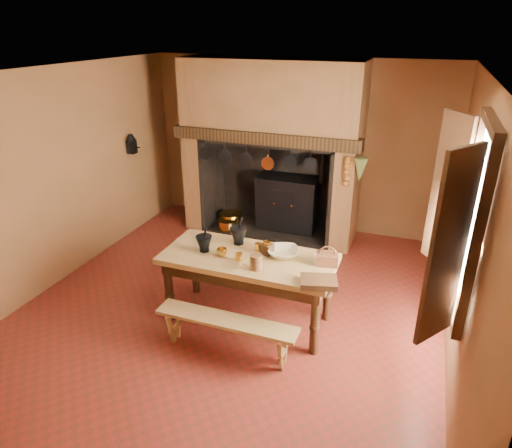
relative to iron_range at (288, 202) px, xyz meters
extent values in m
plane|color=maroon|center=(0.04, -2.45, -0.48)|extent=(5.50, 5.50, 0.00)
plane|color=silver|center=(0.04, -2.45, 2.32)|extent=(5.50, 5.50, 0.00)
cube|color=#9B633E|center=(0.04, 0.30, 0.92)|extent=(5.00, 0.02, 2.80)
cube|color=#9B633E|center=(-2.46, -2.45, 0.92)|extent=(0.02, 5.50, 2.80)
cube|color=#9B633E|center=(2.54, -2.45, 0.92)|extent=(0.02, 5.50, 2.80)
cube|color=#9B633E|center=(0.04, -5.20, 0.92)|extent=(5.00, 0.02, 2.80)
cube|color=#9B633E|center=(-1.51, -0.15, 0.92)|extent=(0.30, 0.90, 2.80)
cube|color=#9B633E|center=(0.99, -0.15, 0.92)|extent=(0.30, 0.90, 2.80)
cube|color=#9B633E|center=(-0.26, -0.15, 1.72)|extent=(2.20, 0.90, 1.20)
cube|color=black|center=(-0.26, -0.55, 1.21)|extent=(2.95, 0.22, 0.18)
cube|color=black|center=(-0.26, 0.27, 0.32)|extent=(2.20, 0.06, 1.60)
cube|color=black|center=(-0.26, -0.15, -0.47)|extent=(2.20, 0.90, 0.02)
cube|color=black|center=(-0.01, 0.00, -0.03)|extent=(1.00, 0.50, 0.90)
cube|color=black|center=(-0.01, -0.02, 0.44)|extent=(1.04, 0.54, 0.04)
cube|color=black|center=(-0.01, -0.26, 0.07)|extent=(0.35, 0.02, 0.45)
cylinder|color=black|center=(0.54, 0.00, 0.77)|extent=(0.10, 0.10, 0.70)
cylinder|color=gold|center=(-0.16, -0.28, 0.07)|extent=(0.03, 0.03, 0.03)
cylinder|color=gold|center=(0.14, -0.28, 0.07)|extent=(0.03, 0.03, 0.03)
cylinder|color=gold|center=(-1.01, -0.15, -0.38)|extent=(0.40, 0.40, 0.20)
cylinder|color=gold|center=(-0.96, -0.40, -0.39)|extent=(0.34, 0.34, 0.18)
cube|color=black|center=(-1.21, -0.05, -0.40)|extent=(0.18, 0.18, 0.16)
cone|color=#55602D|center=(1.22, -0.66, 0.90)|extent=(0.20, 0.20, 0.35)
cube|color=white|center=(2.52, -2.85, 1.22)|extent=(0.02, 1.00, 1.60)
cube|color=#361E11|center=(2.49, -2.85, 2.06)|extent=(0.08, 1.16, 0.08)
cube|color=#361E11|center=(2.49, -2.85, 0.38)|extent=(0.08, 1.16, 0.08)
cube|color=#361E11|center=(2.29, -3.53, 1.22)|extent=(0.29, 0.39, 1.60)
cube|color=#361E11|center=(2.29, -2.17, 1.22)|extent=(0.29, 0.39, 1.60)
cube|color=black|center=(-2.38, -0.90, 0.97)|extent=(0.12, 0.12, 0.22)
cone|color=black|center=(-2.38, -0.90, 1.12)|extent=(0.16, 0.16, 0.10)
cylinder|color=black|center=(-2.29, -0.90, 0.97)|extent=(0.12, 0.02, 0.02)
cube|color=tan|center=(0.32, -2.69, 0.34)|extent=(1.97, 0.87, 0.07)
cube|color=#361E11|center=(0.32, -2.69, 0.23)|extent=(1.84, 0.74, 0.15)
cylinder|color=#361E11|center=(-0.55, -3.02, -0.09)|extent=(0.10, 0.10, 0.79)
cylinder|color=#361E11|center=(1.20, -3.02, -0.09)|extent=(0.10, 0.10, 0.79)
cylinder|color=#361E11|center=(-0.55, -2.36, -0.09)|extent=(0.10, 0.10, 0.79)
cylinder|color=#361E11|center=(1.20, -2.36, -0.09)|extent=(0.10, 0.10, 0.79)
cube|color=tan|center=(0.32, -3.34, -0.07)|extent=(1.55, 0.27, 0.04)
cube|color=tan|center=(0.32, -1.97, -0.02)|extent=(1.72, 0.30, 0.04)
cylinder|color=black|center=(0.10, -2.43, 0.39)|extent=(0.12, 0.12, 0.04)
cone|color=black|center=(0.10, -2.43, 0.49)|extent=(0.21, 0.21, 0.17)
cylinder|color=black|center=(0.12, -2.43, 0.63)|extent=(0.08, 0.05, 0.17)
cylinder|color=black|center=(-0.20, -2.74, 0.39)|extent=(0.11, 0.11, 0.03)
cone|color=black|center=(-0.20, -2.74, 0.48)|extent=(0.19, 0.19, 0.16)
cylinder|color=black|center=(-0.18, -2.74, 0.61)|extent=(0.08, 0.04, 0.15)
cube|color=#361E11|center=(0.50, -2.56, 0.43)|extent=(0.15, 0.15, 0.12)
cylinder|color=gold|center=(0.50, -2.56, 0.51)|extent=(0.09, 0.09, 0.03)
cylinder|color=black|center=(0.55, -2.56, 0.54)|extent=(0.11, 0.04, 0.03)
cylinder|color=gold|center=(0.26, -2.82, 0.41)|extent=(0.08, 0.08, 0.09)
cylinder|color=gold|center=(0.38, -2.51, 0.41)|extent=(0.08, 0.08, 0.09)
imported|color=beige|center=(0.68, -2.54, 0.41)|extent=(0.46, 0.46, 0.09)
cylinder|color=brown|center=(0.50, -2.93, 0.45)|extent=(0.18, 0.18, 0.17)
cylinder|color=beige|center=(1.10, -2.61, 0.43)|extent=(0.08, 0.08, 0.13)
cube|color=#4A2616|center=(1.19, -2.56, 0.43)|extent=(0.26, 0.21, 0.13)
torus|color=#4A2616|center=(1.19, -2.56, 0.50)|extent=(0.19, 0.06, 0.19)
cube|color=#361E11|center=(1.21, -3.01, 0.40)|extent=(0.43, 0.35, 0.06)
imported|color=gold|center=(0.04, -2.78, 0.41)|extent=(0.15, 0.15, 0.09)
camera|label=1|loc=(2.00, -6.94, 2.80)|focal=32.00mm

